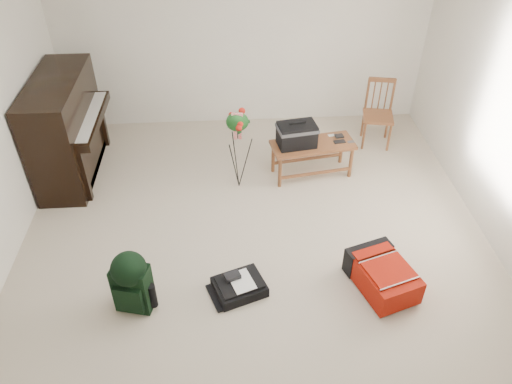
{
  "coord_description": "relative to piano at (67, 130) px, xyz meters",
  "views": [
    {
      "loc": [
        -0.25,
        -3.72,
        3.74
      ],
      "look_at": [
        0.02,
        0.35,
        0.52
      ],
      "focal_mm": 35.0,
      "sensor_mm": 36.0,
      "label": 1
    }
  ],
  "objects": [
    {
      "name": "green_backpack",
      "position": [
        1.02,
        -2.24,
        -0.24
      ],
      "size": [
        0.37,
        0.34,
        0.65
      ],
      "rotation": [
        0.0,
        0.0,
        -0.25
      ],
      "color": "black",
      "rests_on": "floor"
    },
    {
      "name": "red_suitcase",
      "position": [
        3.36,
        -2.11,
        -0.44
      ],
      "size": [
        0.65,
        0.8,
        0.29
      ],
      "rotation": [
        0.0,
        0.0,
        0.32
      ],
      "color": "#AF1907",
      "rests_on": "floor"
    },
    {
      "name": "wall_back",
      "position": [
        2.19,
        1.15,
        0.65
      ],
      "size": [
        5.0,
        0.04,
        2.5
      ],
      "primitive_type": "cube",
      "color": "silver",
      "rests_on": "floor"
    },
    {
      "name": "piano",
      "position": [
        0.0,
        0.0,
        0.0
      ],
      "size": [
        0.71,
        1.5,
        1.25
      ],
      "color": "black",
      "rests_on": "floor"
    },
    {
      "name": "dining_chair",
      "position": [
        3.94,
        0.42,
        -0.16
      ],
      "size": [
        0.45,
        0.45,
        0.89
      ],
      "rotation": [
        0.0,
        0.0,
        -0.19
      ],
      "color": "brown",
      "rests_on": "floor"
    },
    {
      "name": "flower_stand",
      "position": [
        2.05,
        -0.46,
        -0.09
      ],
      "size": [
        0.37,
        0.37,
        1.05
      ],
      "rotation": [
        0.0,
        0.0,
        -0.15
      ],
      "color": "black",
      "rests_on": "floor"
    },
    {
      "name": "floor",
      "position": [
        2.19,
        -1.6,
        -0.6
      ],
      "size": [
        5.0,
        5.5,
        0.01
      ],
      "primitive_type": "cube",
      "color": "beige",
      "rests_on": "ground"
    },
    {
      "name": "bench",
      "position": [
        2.82,
        -0.26,
        -0.05
      ],
      "size": [
        1.06,
        0.56,
        0.78
      ],
      "rotation": [
        0.0,
        0.0,
        0.16
      ],
      "color": "brown",
      "rests_on": "floor"
    },
    {
      "name": "ceiling",
      "position": [
        2.19,
        -1.6,
        1.9
      ],
      "size": [
        5.0,
        5.5,
        0.01
      ],
      "primitive_type": "cube",
      "color": "white",
      "rests_on": "wall_back"
    },
    {
      "name": "black_duffel",
      "position": [
        1.99,
        -2.13,
        -0.53
      ],
      "size": [
        0.56,
        0.51,
        0.19
      ],
      "rotation": [
        0.0,
        0.0,
        0.35
      ],
      "color": "black",
      "rests_on": "floor"
    }
  ]
}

